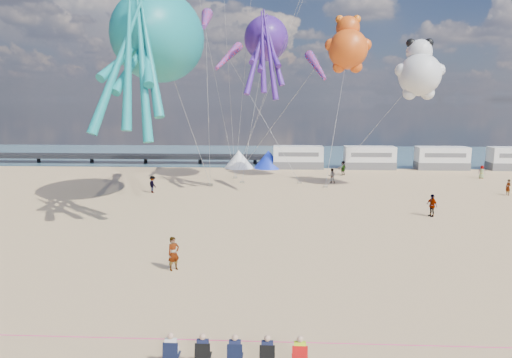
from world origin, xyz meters
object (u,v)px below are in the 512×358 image
object	(u,v)px
sandbag_a	(210,185)
sandbag_b	(242,182)
kite_octopus_teal	(159,37)
windsock_right	(317,66)
beachgoer_5	(508,187)
sandbag_e	(235,178)
spectator_row	(235,350)
beachgoer_3	(432,205)
tent_blue	(268,159)
beachgoer_4	(343,168)
kite_teddy_orange	(348,49)
motorhome_0	(298,157)
sandbag_c	(325,187)
sandbag_d	(300,183)
kite_octopus_purple	(266,39)
windsock_mid	(228,57)
tent_white	(239,159)
beachgoer_0	(482,172)
motorhome_1	(369,158)
motorhome_2	(442,158)
standing_person	(174,254)
windsock_left	(206,20)
beachgoer_2	(153,184)
kite_panda	(420,75)
beachgoer_1	(332,176)

from	to	relation	value
sandbag_a	sandbag_b	distance (m)	3.68
kite_octopus_teal	windsock_right	bearing A→B (deg)	17.11
beachgoer_5	sandbag_e	size ratio (longest dim) A/B	3.10
spectator_row	beachgoer_3	distance (m)	25.36
tent_blue	beachgoer_4	size ratio (longest dim) A/B	2.29
kite_octopus_teal	kite_teddy_orange	distance (m)	20.59
motorhome_0	sandbag_c	xyz separation A→B (m)	(2.30, -13.70, -1.39)
tent_blue	sandbag_d	bearing A→B (deg)	-72.21
kite_octopus_purple	kite_teddy_orange	xyz separation A→B (m)	(8.60, 0.65, -1.05)
spectator_row	kite_teddy_orange	size ratio (longest dim) A/B	0.86
windsock_mid	tent_white	bearing A→B (deg)	106.36
spectator_row	beachgoer_0	xyz separation A→B (m)	(25.31, 39.60, 0.13)
beachgoer_3	beachgoer_0	bearing A→B (deg)	121.04
motorhome_1	kite_teddy_orange	distance (m)	17.66
motorhome_2	standing_person	size ratio (longest dim) A/B	3.55
sandbag_c	beachgoer_5	bearing A→B (deg)	-9.83
tent_white	sandbag_e	world-z (taller)	tent_white
sandbag_c	tent_blue	bearing A→B (deg)	114.70
spectator_row	windsock_right	distance (m)	30.90
beachgoer_0	sandbag_c	world-z (taller)	beachgoer_0
windsock_left	windsock_right	xyz separation A→B (m)	(10.18, -0.88, -4.23)
sandbag_d	sandbag_a	bearing A→B (deg)	-170.64
windsock_mid	sandbag_e	bearing A→B (deg)	96.12
motorhome_2	beachgoer_4	size ratio (longest dim) A/B	3.78
motorhome_1	beachgoer_3	distance (m)	25.35
windsock_left	windsock_right	bearing A→B (deg)	-10.49
tent_blue	spectator_row	distance (m)	46.75
motorhome_2	beachgoer_2	distance (m)	38.21
motorhome_2	kite_octopus_purple	bearing A→B (deg)	-153.07
sandbag_e	tent_white	bearing A→B (deg)	91.95
beachgoer_2	windsock_left	bearing A→B (deg)	-136.62
motorhome_0	tent_blue	xyz separation A→B (m)	(-4.00, 0.00, -0.30)
standing_person	windsock_left	size ratio (longest dim) A/B	0.30
beachgoer_2	kite_panda	world-z (taller)	kite_panda
tent_white	kite_octopus_teal	distance (m)	26.27
beachgoer_2	beachgoer_4	size ratio (longest dim) A/B	0.98
sandbag_a	windsock_right	size ratio (longest dim) A/B	0.10
kite_teddy_orange	beachgoer_3	bearing A→B (deg)	-95.68
kite_octopus_teal	sandbag_d	bearing A→B (deg)	42.01
spectator_row	kite_panda	bearing A→B (deg)	64.38
sandbag_c	kite_octopus_purple	size ratio (longest dim) A/B	0.05
kite_octopus_teal	beachgoer_1	bearing A→B (deg)	36.47
sandbag_e	windsock_mid	world-z (taller)	windsock_mid
beachgoer_1	beachgoer_3	world-z (taller)	beachgoer_3
motorhome_0	tent_blue	bearing A→B (deg)	180.00
beachgoer_1	kite_teddy_orange	distance (m)	13.61
beachgoer_3	windsock_left	size ratio (longest dim) A/B	0.29
motorhome_2	kite_panda	xyz separation A→B (m)	(-8.17, -15.55, 9.99)
beachgoer_1	sandbag_e	world-z (taller)	beachgoer_1
beachgoer_3	sandbag_d	world-z (taller)	beachgoer_3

